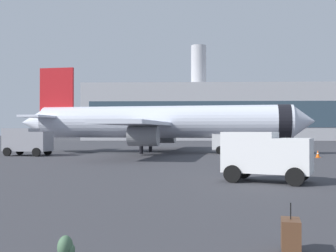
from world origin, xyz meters
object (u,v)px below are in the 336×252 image
object	(u,v)px
service_truck	(27,141)
safety_cone_outer	(318,154)
traveller_backpack	(66,247)
safety_cone_near	(249,150)
safety_cone_mid	(236,147)
fuel_truck	(238,138)
airplane_at_gate	(161,122)
rolling_suitcase	(291,235)
cargo_van	(266,154)
safety_cone_far	(238,150)

from	to	relation	value
service_truck	safety_cone_outer	size ratio (longest dim) A/B	7.02
safety_cone_outer	traveller_backpack	distance (m)	35.66
safety_cone_near	safety_cone_mid	bearing A→B (deg)	95.40
fuel_truck	safety_cone_outer	distance (m)	9.73
airplane_at_gate	rolling_suitcase	bearing A→B (deg)	-82.96
service_truck	cargo_van	distance (m)	29.61
fuel_truck	cargo_van	xyz separation A→B (m)	(-2.12, -25.86, -0.32)
safety_cone_near	fuel_truck	bearing A→B (deg)	-125.77
airplane_at_gate	traveller_backpack	world-z (taller)	airplane_at_gate
cargo_van	safety_cone_far	world-z (taller)	cargo_van
service_truck	safety_cone_mid	world-z (taller)	service_truck
safety_cone_far	rolling_suitcase	world-z (taller)	rolling_suitcase
fuel_truck	safety_cone_far	size ratio (longest dim) A/B	10.35
safety_cone_outer	service_truck	bearing A→B (deg)	176.08
fuel_truck	safety_cone_mid	size ratio (longest dim) A/B	8.93
safety_cone_mid	traveller_backpack	distance (m)	48.98
airplane_at_gate	cargo_van	size ratio (longest dim) A/B	7.39
safety_cone_mid	traveller_backpack	xyz separation A→B (m)	(-9.93, -47.97, -0.11)
airplane_at_gate	safety_cone_far	xyz separation A→B (m)	(9.47, 2.07, -3.36)
cargo_van	safety_cone_mid	bearing A→B (deg)	84.88
safety_cone_near	rolling_suitcase	distance (m)	40.91
cargo_van	traveller_backpack	world-z (taller)	cargo_van
cargo_van	safety_cone_far	xyz separation A→B (m)	(2.60, 29.24, -1.15)
airplane_at_gate	cargo_van	bearing A→B (deg)	-75.82
traveller_backpack	safety_cone_mid	bearing A→B (deg)	78.30
safety_cone_far	safety_cone_mid	bearing A→B (deg)	84.71
airplane_at_gate	safety_cone_near	world-z (taller)	airplane_at_gate
fuel_truck	traveller_backpack	distance (m)	39.70
safety_cone_mid	safety_cone_outer	xyz separation A→B (m)	(5.89, -16.00, 0.02)
safety_cone_near	service_truck	bearing A→B (deg)	-164.04
cargo_van	traveller_backpack	bearing A→B (deg)	-117.91
rolling_suitcase	traveller_backpack	size ratio (longest dim) A/B	2.29
airplane_at_gate	safety_cone_outer	xyz separation A→B (m)	(15.90, -8.02, -3.30)
fuel_truck	rolling_suitcase	xyz separation A→B (m)	(-4.11, -38.15, -1.38)
service_truck	safety_cone_far	world-z (taller)	service_truck
fuel_truck	cargo_van	bearing A→B (deg)	-94.69
cargo_van	safety_cone_outer	size ratio (longest dim) A/B	6.61
airplane_at_gate	safety_cone_near	xyz separation A→B (m)	(10.67, 1.03, -3.36)
fuel_truck	safety_cone_outer	size ratio (longest dim) A/B	8.53
cargo_van	safety_cone_near	bearing A→B (deg)	82.31
traveller_backpack	safety_cone_outer	bearing A→B (deg)	63.67
cargo_van	airplane_at_gate	bearing A→B (deg)	104.18
safety_cone_mid	rolling_suitcase	xyz separation A→B (m)	(-5.14, -47.45, 0.05)
safety_cone_near	safety_cone_outer	distance (m)	10.44
service_truck	safety_cone_mid	distance (m)	27.65
airplane_at_gate	rolling_suitcase	distance (m)	39.90
safety_cone_mid	safety_cone_far	size ratio (longest dim) A/B	1.16
safety_cone_near	safety_cone_outer	size ratio (longest dim) A/B	0.82
fuel_truck	rolling_suitcase	world-z (taller)	fuel_truck
cargo_van	safety_cone_mid	size ratio (longest dim) A/B	6.93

